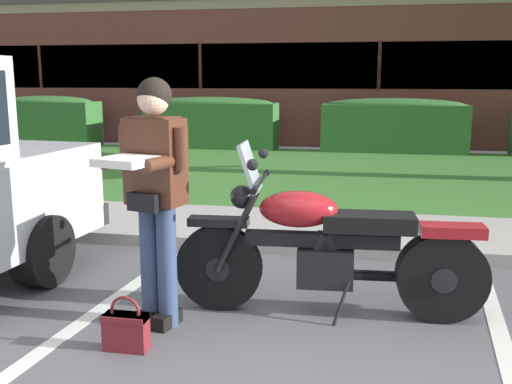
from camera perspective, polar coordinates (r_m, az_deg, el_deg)
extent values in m
cube|color=#ADA89E|center=(5.87, 9.07, -5.47)|extent=(60.00, 0.20, 0.12)
cube|color=#ADA89E|center=(6.70, 9.35, -3.60)|extent=(60.00, 1.50, 0.08)
cube|color=#3D752D|center=(10.58, 10.08, 1.68)|extent=(60.00, 6.42, 0.06)
cube|color=silver|center=(4.10, -20.20, -14.33)|extent=(0.46, 4.40, 0.01)
cylinder|color=black|center=(4.46, -3.54, -7.20)|extent=(0.64, 0.14, 0.64)
cylinder|color=black|center=(4.46, -3.54, -7.20)|extent=(0.19, 0.13, 0.18)
cylinder|color=black|center=(4.45, 17.34, -7.74)|extent=(0.65, 0.22, 0.64)
cylinder|color=black|center=(4.45, 17.34, -7.74)|extent=(0.19, 0.21, 0.18)
cube|color=black|center=(4.36, -3.60, -2.83)|extent=(0.45, 0.17, 0.06)
cube|color=maroon|center=(4.36, 18.24, -3.50)|extent=(0.45, 0.23, 0.08)
cylinder|color=black|center=(4.28, -2.00, -4.07)|extent=(0.31, 0.06, 0.58)
cylinder|color=black|center=(4.43, -1.66, -3.54)|extent=(0.31, 0.06, 0.58)
sphere|color=black|center=(4.29, -1.37, -0.47)|extent=(0.17, 0.17, 0.17)
cylinder|color=black|center=(4.25, 0.49, 1.06)|extent=(0.08, 0.72, 0.03)
cylinder|color=black|center=(3.90, -0.17, 0.16)|extent=(0.05, 0.10, 0.04)
cylinder|color=black|center=(4.60, 1.04, 1.83)|extent=(0.05, 0.10, 0.04)
sphere|color=black|center=(3.93, -0.34, 2.62)|extent=(0.08, 0.08, 0.08)
sphere|color=black|center=(4.52, 0.71, 3.72)|extent=(0.08, 0.08, 0.08)
cube|color=#B2BCC6|center=(4.24, -0.59, 2.42)|extent=(0.16, 0.37, 0.35)
cube|color=black|center=(4.31, 6.29, -4.55)|extent=(1.10, 0.17, 0.10)
ellipsoid|color=maroon|center=(4.26, 4.06, -1.63)|extent=(0.58, 0.35, 0.26)
cube|color=black|center=(4.28, 10.75, -2.85)|extent=(0.66, 0.32, 0.12)
cube|color=black|center=(4.37, 6.63, -7.09)|extent=(0.41, 0.26, 0.28)
cylinder|color=black|center=(4.32, 6.22, -5.06)|extent=(0.18, 0.13, 0.21)
cylinder|color=black|center=(4.32, 7.13, -5.08)|extent=(0.18, 0.13, 0.21)
cylinder|color=black|center=(4.54, 11.35, -7.84)|extent=(0.60, 0.12, 0.08)
cylinder|color=black|center=(4.56, 13.88, -7.88)|extent=(0.60, 0.12, 0.08)
cylinder|color=black|center=(4.29, 8.16, -10.46)|extent=(0.12, 0.12, 0.30)
cube|color=black|center=(4.28, -8.51, -11.93)|extent=(0.17, 0.26, 0.10)
cube|color=black|center=(4.36, -10.06, -11.57)|extent=(0.17, 0.26, 0.10)
cylinder|color=navy|center=(4.17, -8.50, -7.02)|extent=(0.14, 0.14, 0.86)
cylinder|color=navy|center=(4.24, -10.07, -6.73)|extent=(0.14, 0.14, 0.86)
cube|color=#4C2819|center=(4.04, -9.61, 2.88)|extent=(0.42, 0.31, 0.58)
cube|color=#4C2819|center=(4.02, -9.73, 6.70)|extent=(0.34, 0.27, 0.06)
sphere|color=beige|center=(4.01, -9.80, 8.70)|extent=(0.21, 0.21, 0.21)
sphere|color=black|center=(4.02, -9.69, 9.13)|extent=(0.23, 0.23, 0.23)
cube|color=black|center=(3.98, -10.57, -0.92)|extent=(0.24, 0.15, 0.12)
cylinder|color=#4C2819|center=(3.82, -9.04, 2.74)|extent=(0.17, 0.35, 0.09)
cylinder|color=#4C2819|center=(4.01, -12.81, 2.99)|extent=(0.17, 0.35, 0.09)
cylinder|color=#4C2819|center=(3.89, -7.17, 4.13)|extent=(0.10, 0.10, 0.28)
cylinder|color=#4C2819|center=(4.15, -12.30, 4.38)|extent=(0.10, 0.10, 0.28)
cube|color=white|center=(3.80, -12.24, 2.89)|extent=(0.39, 0.39, 0.05)
cube|color=maroon|center=(3.96, -12.31, -12.93)|extent=(0.28, 0.12, 0.24)
cube|color=maroon|center=(3.92, -12.40, -11.62)|extent=(0.28, 0.13, 0.04)
torus|color=maroon|center=(3.91, -12.40, -11.06)|extent=(0.20, 0.02, 0.20)
cube|color=black|center=(6.46, -21.45, -1.48)|extent=(1.90, 0.25, 0.20)
cylinder|color=black|center=(5.24, -19.71, -5.29)|extent=(0.29, 0.62, 0.60)
cube|color=#336B2D|center=(15.84, -19.19, 6.18)|extent=(2.48, 0.90, 1.10)
ellipsoid|color=#336B2D|center=(15.80, -19.32, 8.17)|extent=(2.35, 0.84, 0.28)
cube|color=#336B2D|center=(14.20, -4.29, 6.27)|extent=(3.09, 0.90, 1.10)
ellipsoid|color=#336B2D|center=(14.16, -4.32, 8.49)|extent=(2.94, 0.84, 0.28)
cube|color=#336B2D|center=(13.69, 13.00, 5.85)|extent=(3.17, 0.90, 1.10)
ellipsoid|color=#336B2D|center=(13.66, 13.10, 8.15)|extent=(3.01, 0.84, 0.28)
cube|color=brown|center=(20.22, 11.58, 10.98)|extent=(25.89, 11.05, 3.57)
cube|color=#998466|center=(14.84, 11.93, 17.49)|extent=(25.89, 0.10, 0.24)
cube|color=#4C4742|center=(20.32, 11.79, 16.30)|extent=(26.15, 11.16, 0.20)
cube|color=#1E282D|center=(14.73, 11.70, 11.75)|extent=(22.01, 0.06, 1.10)
cube|color=brown|center=(17.11, -19.91, 11.19)|extent=(0.08, 0.04, 1.20)
cube|color=brown|center=(15.34, -5.34, 11.89)|extent=(0.08, 0.04, 1.20)
cube|color=brown|center=(14.72, 11.70, 11.75)|extent=(0.08, 0.04, 1.20)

